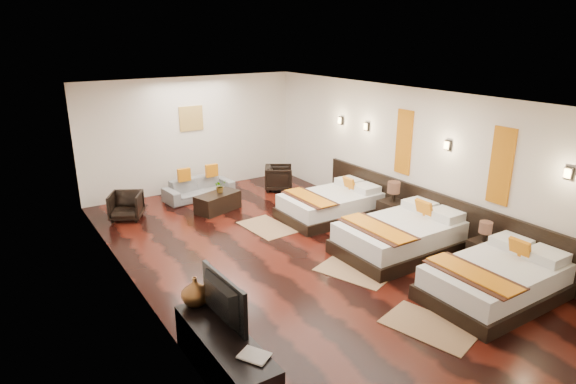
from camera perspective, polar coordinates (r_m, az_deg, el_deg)
floor at (r=8.80m, az=1.30°, el=-7.53°), size 5.50×9.50×0.01m
ceiling at (r=7.99m, az=1.44°, el=10.88°), size 5.50×9.50×0.01m
back_wall at (r=12.39m, az=-11.13°, el=6.59°), size 5.50×0.01×2.80m
left_wall at (r=7.19m, az=-17.11°, el=-2.28°), size 0.01×9.50×2.80m
right_wall at (r=10.04m, az=14.51°, el=3.67°), size 0.01×9.50×2.80m
headboard_panel at (r=9.79m, az=17.31°, el=-2.79°), size 0.08×6.60×0.90m
bed_near at (r=8.05m, az=23.11°, el=-9.41°), size 2.19×1.37×0.83m
bed_mid at (r=9.12m, az=13.16°, el=-4.98°), size 2.32×1.46×0.89m
bed_far at (r=10.56m, az=5.09°, el=-1.46°), size 2.13×1.34×0.81m
nightstand_a at (r=9.01m, az=21.71°, el=-6.30°), size 0.40×0.40×0.79m
nightstand_b at (r=10.27m, az=12.03°, el=-2.08°), size 0.47×0.47×0.94m
jute_mat_near at (r=7.15m, az=16.14°, el=-14.82°), size 1.04×1.36×0.01m
jute_mat_mid at (r=8.35m, az=7.70°, el=-9.15°), size 1.12×1.39×0.01m
jute_mat_far at (r=10.05m, az=-2.48°, el=-4.11°), size 0.83×1.25×0.01m
tv_console at (r=5.96m, az=-7.37°, el=-18.42°), size 0.50×1.80×0.55m
tv at (r=5.88m, az=-8.35°, el=-12.42°), size 0.17×1.02×0.58m
book at (r=5.36m, az=-4.62°, el=-19.17°), size 0.36×0.39×0.03m
figurine at (r=6.33m, az=-10.75°, el=-11.25°), size 0.46×0.46×0.37m
sofa at (r=11.92m, az=-10.32°, el=0.42°), size 1.72×0.83×0.48m
armchair_left at (r=10.95m, az=-18.31°, el=-1.54°), size 0.86×0.87×0.59m
armchair_right at (r=12.33m, az=-1.09°, el=1.65°), size 0.93×0.92×0.62m
coffee_table at (r=11.01m, az=-8.18°, el=-1.18°), size 1.11×0.79×0.40m
table_plant at (r=10.98m, az=-7.90°, el=0.68°), size 0.29×0.26×0.29m
orange_panel_a at (r=8.82m, az=23.56°, el=2.77°), size 0.04×0.40×1.30m
orange_panel_b at (r=10.15m, az=13.33°, el=5.66°), size 0.04×0.40×1.30m
sconce_near at (r=8.23m, az=29.85°, el=1.92°), size 0.07×0.12×0.18m
sconce_mid at (r=9.40m, az=18.08°, el=5.21°), size 0.07×0.12×0.18m
sconce_far at (r=10.88m, az=9.13°, el=7.54°), size 0.07×0.12×0.18m
sconce_lounge at (r=11.56m, az=6.15°, el=8.28°), size 0.07×0.12×0.18m
gold_artwork at (r=12.30m, az=-11.21°, el=8.40°), size 0.60×0.04×0.60m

